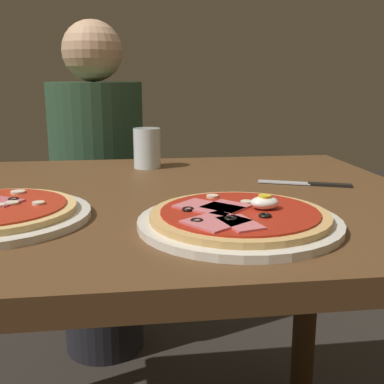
{
  "coord_description": "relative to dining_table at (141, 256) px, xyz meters",
  "views": [
    {
      "loc": [
        -0.02,
        -0.91,
        0.99
      ],
      "look_at": [
        0.09,
        -0.11,
        0.8
      ],
      "focal_mm": 44.85,
      "sensor_mm": 36.0,
      "label": 1
    }
  ],
  "objects": [
    {
      "name": "water_glass_near",
      "position": [
        0.03,
        0.29,
        0.17
      ],
      "size": [
        0.07,
        0.07,
        0.1
      ],
      "color": "silver",
      "rests_on": "dining_table"
    },
    {
      "name": "diner_person",
      "position": [
        -0.13,
        0.77,
        -0.09
      ],
      "size": [
        0.32,
        0.32,
        1.18
      ],
      "rotation": [
        0.0,
        0.0,
        3.14
      ],
      "color": "black",
      "rests_on": "ground"
    },
    {
      "name": "knife",
      "position": [
        0.36,
        0.04,
        0.13
      ],
      "size": [
        0.19,
        0.09,
        0.01
      ],
      "color": "silver",
      "rests_on": "dining_table"
    },
    {
      "name": "dining_table",
      "position": [
        0.0,
        0.0,
        0.0
      ],
      "size": [
        1.12,
        0.86,
        0.77
      ],
      "color": "brown",
      "rests_on": "ground"
    },
    {
      "name": "pizza_foreground",
      "position": [
        0.15,
        -0.22,
        0.14
      ],
      "size": [
        0.31,
        0.31,
        0.05
      ],
      "color": "silver",
      "rests_on": "dining_table"
    }
  ]
}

